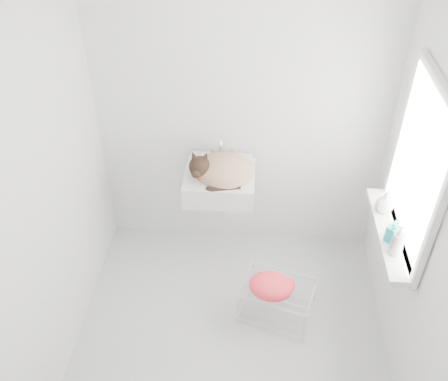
# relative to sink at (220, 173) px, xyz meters

# --- Properties ---
(floor) EXTENTS (2.20, 2.00, 0.02)m
(floor) POSITION_rel_sink_xyz_m (0.14, -0.74, -0.85)
(floor) COLOR #BBBDC0
(floor) RESTS_ON ground
(back_wall) EXTENTS (2.20, 0.02, 2.50)m
(back_wall) POSITION_rel_sink_xyz_m (0.14, 0.26, 0.40)
(back_wall) COLOR white
(back_wall) RESTS_ON ground
(right_wall) EXTENTS (0.02, 2.00, 2.50)m
(right_wall) POSITION_rel_sink_xyz_m (1.24, -0.74, 0.40)
(right_wall) COLOR white
(right_wall) RESTS_ON ground
(left_wall) EXTENTS (0.02, 2.00, 2.50)m
(left_wall) POSITION_rel_sink_xyz_m (-0.96, -0.74, 0.40)
(left_wall) COLOR white
(left_wall) RESTS_ON ground
(window_glass) EXTENTS (0.01, 0.80, 1.00)m
(window_glass) POSITION_rel_sink_xyz_m (1.23, -0.54, 0.50)
(window_glass) COLOR white
(window_glass) RESTS_ON right_wall
(window_frame) EXTENTS (0.04, 0.90, 1.10)m
(window_frame) POSITION_rel_sink_xyz_m (1.21, -0.54, 0.50)
(window_frame) COLOR white
(window_frame) RESTS_ON right_wall
(windowsill) EXTENTS (0.16, 0.88, 0.04)m
(windowsill) POSITION_rel_sink_xyz_m (1.15, -0.54, -0.02)
(windowsill) COLOR white
(windowsill) RESTS_ON right_wall
(sink) EXTENTS (0.53, 0.46, 0.21)m
(sink) POSITION_rel_sink_xyz_m (0.00, 0.00, 0.00)
(sink) COLOR silver
(sink) RESTS_ON back_wall
(faucet) EXTENTS (0.19, 0.13, 0.19)m
(faucet) POSITION_rel_sink_xyz_m (0.00, 0.18, 0.14)
(faucet) COLOR silver
(faucet) RESTS_ON sink
(cat) EXTENTS (0.47, 0.38, 0.29)m
(cat) POSITION_rel_sink_xyz_m (0.01, -0.02, 0.04)
(cat) COLOR tan
(cat) RESTS_ON sink
(wire_rack) EXTENTS (0.58, 0.48, 0.30)m
(wire_rack) POSITION_rel_sink_xyz_m (0.46, -0.59, -0.70)
(wire_rack) COLOR silver
(wire_rack) RESTS_ON floor
(towel) EXTENTS (0.35, 0.28, 0.13)m
(towel) POSITION_rel_sink_xyz_m (0.41, -0.65, -0.52)
(towel) COLOR #FE4F00
(towel) RESTS_ON wire_rack
(bottle_a) EXTENTS (0.10, 0.10, 0.19)m
(bottle_a) POSITION_rel_sink_xyz_m (1.14, -0.74, 0.00)
(bottle_a) COLOR silver
(bottle_a) RESTS_ON windowsill
(bottle_b) EXTENTS (0.11, 0.11, 0.17)m
(bottle_b) POSITION_rel_sink_xyz_m (1.14, -0.64, 0.00)
(bottle_b) COLOR teal
(bottle_b) RESTS_ON windowsill
(bottle_c) EXTENTS (0.17, 0.17, 0.16)m
(bottle_c) POSITION_rel_sink_xyz_m (1.14, -0.34, 0.00)
(bottle_c) COLOR white
(bottle_c) RESTS_ON windowsill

